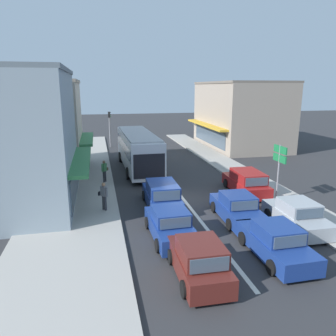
% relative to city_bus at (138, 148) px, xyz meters
% --- Properties ---
extents(ground_plane, '(140.00, 140.00, 0.00)m').
position_rel_city_bus_xyz_m(ground_plane, '(1.83, -8.53, -1.88)').
color(ground_plane, '#2D2D30').
extents(lane_centre_line, '(0.20, 28.00, 0.01)m').
position_rel_city_bus_xyz_m(lane_centre_line, '(1.83, -4.53, -1.88)').
color(lane_centre_line, silver).
rests_on(lane_centre_line, ground).
extents(sidewalk_left, '(5.20, 44.00, 0.14)m').
position_rel_city_bus_xyz_m(sidewalk_left, '(-4.97, -2.53, -1.81)').
color(sidewalk_left, '#A39E96').
rests_on(sidewalk_left, ground).
extents(kerb_right, '(2.80, 44.00, 0.12)m').
position_rel_city_bus_xyz_m(kerb_right, '(8.03, -2.53, -1.82)').
color(kerb_right, '#A39E96').
rests_on(kerb_right, ground).
extents(shopfront_corner_near, '(8.07, 8.83, 8.03)m').
position_rel_city_bus_xyz_m(shopfront_corner_near, '(-8.35, -7.66, 2.13)').
color(shopfront_corner_near, '#84939E').
rests_on(shopfront_corner_near, ground).
extents(shopfront_mid_block, '(8.32, 7.47, 7.57)m').
position_rel_city_bus_xyz_m(shopfront_mid_block, '(-8.35, 0.87, 1.90)').
color(shopfront_mid_block, beige).
rests_on(shopfront_mid_block, ground).
extents(building_right_far, '(8.59, 12.71, 7.61)m').
position_rel_city_bus_xyz_m(building_right_far, '(13.31, 8.91, 1.92)').
color(building_right_far, gray).
rests_on(building_right_far, ground).
extents(city_bus, '(2.91, 10.91, 3.23)m').
position_rel_city_bus_xyz_m(city_bus, '(0.00, 0.00, 0.00)').
color(city_bus, silver).
rests_on(city_bus, ground).
extents(wagon_queue_far_back, '(1.99, 4.53, 1.58)m').
position_rel_city_bus_xyz_m(wagon_queue_far_back, '(0.19, -9.51, -1.14)').
color(wagon_queue_far_back, navy).
rests_on(wagon_queue_far_back, ground).
extents(sedan_adjacent_lane_lead, '(2.01, 4.26, 1.47)m').
position_rel_city_bus_xyz_m(sedan_adjacent_lane_lead, '(3.77, -12.22, -1.22)').
color(sedan_adjacent_lane_lead, navy).
rests_on(sedan_adjacent_lane_lead, ground).
extents(sedan_behind_bus_mid, '(1.98, 4.24, 1.47)m').
position_rel_city_bus_xyz_m(sedan_behind_bus_mid, '(-0.21, -13.60, -1.22)').
color(sedan_behind_bus_mid, navy).
rests_on(sedan_behind_bus_mid, ground).
extents(hatchback_queue_gap_filler, '(1.86, 3.73, 1.54)m').
position_rel_city_bus_xyz_m(hatchback_queue_gap_filler, '(0.10, -17.14, -1.17)').
color(hatchback_queue_gap_filler, '#561E19').
rests_on(hatchback_queue_gap_filler, ground).
extents(sedan_adjacent_lane_trail, '(1.93, 4.22, 1.47)m').
position_rel_city_bus_xyz_m(sedan_adjacent_lane_trail, '(3.73, -16.28, -1.22)').
color(sedan_adjacent_lane_trail, navy).
rests_on(sedan_adjacent_lane_trail, ground).
extents(parked_sedan_kerb_front, '(1.96, 4.23, 1.47)m').
position_rel_city_bus_xyz_m(parked_sedan_kerb_front, '(6.30, -13.86, -1.22)').
color(parked_sedan_kerb_front, '#9EA3A8').
rests_on(parked_sedan_kerb_front, ground).
extents(parked_wagon_kerb_second, '(2.06, 4.56, 1.58)m').
position_rel_city_bus_xyz_m(parked_wagon_kerb_second, '(6.27, -8.09, -1.14)').
color(parked_wagon_kerb_second, maroon).
rests_on(parked_wagon_kerb_second, ground).
extents(traffic_light_downstreet, '(0.33, 0.24, 4.20)m').
position_rel_city_bus_xyz_m(traffic_light_downstreet, '(-1.90, 11.65, 0.97)').
color(traffic_light_downstreet, gray).
rests_on(traffic_light_downstreet, ground).
extents(directional_road_sign, '(0.10, 1.40, 3.60)m').
position_rel_city_bus_xyz_m(directional_road_sign, '(7.47, -9.93, 0.82)').
color(directional_road_sign, gray).
rests_on(directional_road_sign, ground).
extents(pedestrian_with_handbag_near, '(0.50, 0.61, 1.63)m').
position_rel_city_bus_xyz_m(pedestrian_with_handbag_near, '(-2.99, -3.81, -0.81)').
color(pedestrian_with_handbag_near, '#333338').
rests_on(pedestrian_with_handbag_near, sidewalk_left).
extents(pedestrian_browsing_midblock, '(0.54, 0.57, 1.63)m').
position_rel_city_bus_xyz_m(pedestrian_browsing_midblock, '(-3.17, -9.59, -0.81)').
color(pedestrian_browsing_midblock, '#333338').
rests_on(pedestrian_browsing_midblock, sidewalk_left).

